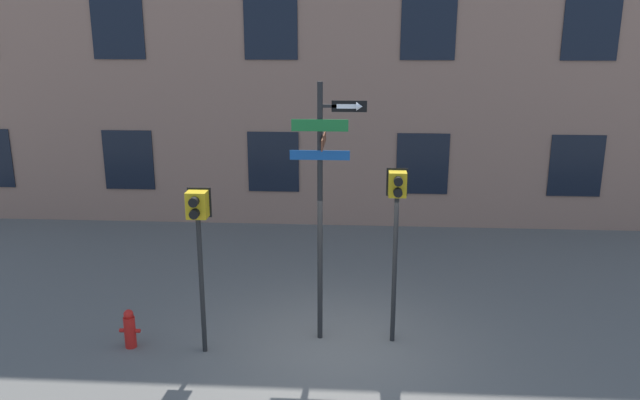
{
  "coord_description": "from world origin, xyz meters",
  "views": [
    {
      "loc": [
        0.31,
        -9.53,
        5.23
      ],
      "look_at": [
        -0.32,
        0.36,
        2.5
      ],
      "focal_mm": 35.0,
      "sensor_mm": 36.0,
      "label": 1
    }
  ],
  "objects_px": {
    "street_sign_pole": "(323,191)",
    "fire_hydrant": "(130,329)",
    "pedestrian_signal_left": "(198,226)",
    "pedestrian_signal_right": "(397,211)"
  },
  "relations": [
    {
      "from": "street_sign_pole",
      "to": "fire_hydrant",
      "type": "relative_size",
      "value": 6.45
    },
    {
      "from": "pedestrian_signal_left",
      "to": "fire_hydrant",
      "type": "distance_m",
      "value": 2.28
    },
    {
      "from": "street_sign_pole",
      "to": "pedestrian_signal_left",
      "type": "xyz_separation_m",
      "value": [
        -1.95,
        -0.6,
        -0.45
      ]
    },
    {
      "from": "pedestrian_signal_right",
      "to": "fire_hydrant",
      "type": "height_order",
      "value": "pedestrian_signal_right"
    },
    {
      "from": "pedestrian_signal_left",
      "to": "street_sign_pole",
      "type": "bearing_deg",
      "value": 17.04
    },
    {
      "from": "street_sign_pole",
      "to": "pedestrian_signal_right",
      "type": "relative_size",
      "value": 1.46
    },
    {
      "from": "pedestrian_signal_left",
      "to": "fire_hydrant",
      "type": "bearing_deg",
      "value": 177.21
    },
    {
      "from": "pedestrian_signal_right",
      "to": "fire_hydrant",
      "type": "distance_m",
      "value": 4.91
    },
    {
      "from": "pedestrian_signal_left",
      "to": "pedestrian_signal_right",
      "type": "bearing_deg",
      "value": 10.2
    },
    {
      "from": "street_sign_pole",
      "to": "pedestrian_signal_right",
      "type": "distance_m",
      "value": 1.25
    }
  ]
}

